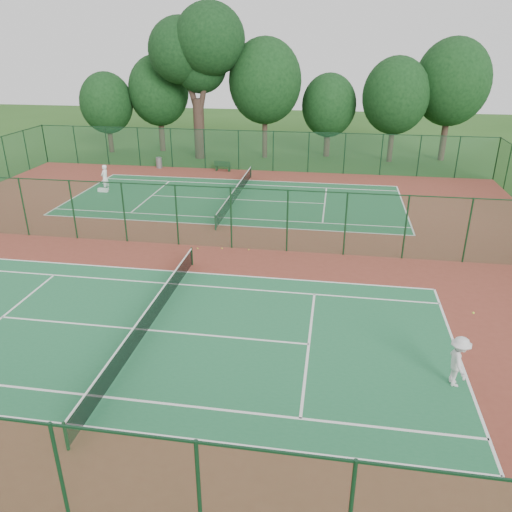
% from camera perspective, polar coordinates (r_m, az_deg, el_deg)
% --- Properties ---
extents(ground, '(120.00, 120.00, 0.00)m').
position_cam_1_polar(ground, '(28.23, -5.85, 1.13)').
color(ground, '#244E18').
rests_on(ground, ground).
extents(red_pad, '(40.00, 36.00, 0.01)m').
position_cam_1_polar(red_pad, '(28.23, -5.85, 1.14)').
color(red_pad, brown).
rests_on(red_pad, ground).
extents(court_near, '(23.77, 10.97, 0.01)m').
position_cam_1_polar(court_near, '(20.60, -12.19, -8.28)').
color(court_near, '#21683E').
rests_on(court_near, red_pad).
extents(court_far, '(23.77, 10.97, 0.01)m').
position_cam_1_polar(court_far, '(36.49, -2.29, 6.47)').
color(court_far, '#1C5B33').
rests_on(court_far, red_pad).
extents(fence_north, '(40.00, 0.09, 3.50)m').
position_cam_1_polar(fence_north, '(44.65, -0.03, 11.96)').
color(fence_north, '#184A2E').
rests_on(fence_north, ground).
extents(fence_divider, '(40.00, 0.09, 3.50)m').
position_cam_1_polar(fence_divider, '(27.61, -6.00, 4.51)').
color(fence_divider, '#194D2A').
rests_on(fence_divider, ground).
extents(tennis_net_near, '(0.10, 12.90, 0.97)m').
position_cam_1_polar(tennis_net_near, '(20.33, -12.32, -7.01)').
color(tennis_net_near, '#13351B').
rests_on(tennis_net_near, ground).
extents(tennis_net_far, '(0.10, 12.90, 0.97)m').
position_cam_1_polar(tennis_net_far, '(36.33, -2.30, 7.27)').
color(tennis_net_far, '#163D24').
rests_on(tennis_net_far, ground).
extents(player_near, '(0.80, 1.24, 1.82)m').
position_cam_1_polar(player_near, '(18.08, 22.11, -11.10)').
color(player_near, silver).
rests_on(player_near, court_near).
extents(player_far, '(0.61, 0.80, 1.99)m').
position_cam_1_polar(player_far, '(40.14, -16.88, 8.54)').
color(player_far, white).
rests_on(player_far, court_far).
extents(trash_bin, '(0.64, 0.64, 0.96)m').
position_cam_1_polar(trash_bin, '(46.64, -11.02, 10.43)').
color(trash_bin, slate).
rests_on(trash_bin, red_pad).
extents(bench, '(1.51, 0.60, 0.91)m').
position_cam_1_polar(bench, '(44.69, -3.83, 10.23)').
color(bench, '#113218').
rests_on(bench, red_pad).
extents(kit_bag, '(0.77, 0.34, 0.28)m').
position_cam_1_polar(kit_bag, '(40.08, -17.09, 7.21)').
color(kit_bag, white).
rests_on(kit_bag, red_pad).
extents(stray_ball_a, '(0.07, 0.07, 0.07)m').
position_cam_1_polar(stray_ball_a, '(27.85, -6.68, 0.87)').
color(stray_ball_a, '#BED832').
rests_on(stray_ball_a, red_pad).
extents(stray_ball_b, '(0.07, 0.07, 0.07)m').
position_cam_1_polar(stray_ball_b, '(27.51, -0.84, 0.74)').
color(stray_ball_b, gold).
rests_on(stray_ball_b, red_pad).
extents(stray_ball_c, '(0.07, 0.07, 0.07)m').
position_cam_1_polar(stray_ball_c, '(27.74, -3.91, 0.89)').
color(stray_ball_c, yellow).
rests_on(stray_ball_c, red_pad).
extents(big_tree, '(9.06, 6.63, 13.91)m').
position_cam_1_polar(big_tree, '(49.35, -6.73, 22.37)').
color(big_tree, '#33231C').
rests_on(big_tree, ground).
extents(evergreen_row, '(39.00, 5.00, 12.00)m').
position_cam_1_polar(evergreen_row, '(50.99, 1.68, 11.38)').
color(evergreen_row, black).
rests_on(evergreen_row, ground).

